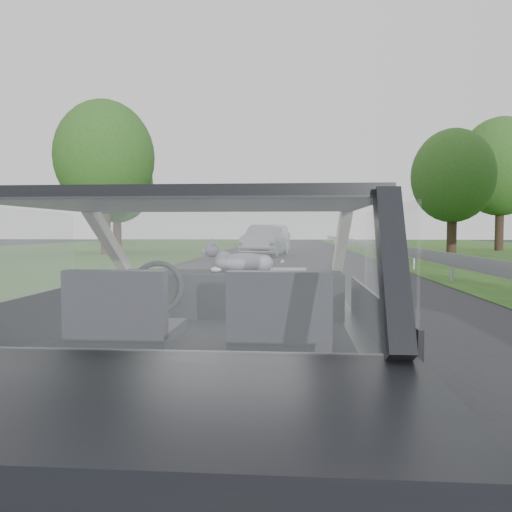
% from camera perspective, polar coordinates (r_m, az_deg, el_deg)
% --- Properties ---
extents(ground, '(140.00, 140.00, 0.00)m').
position_cam_1_polar(ground, '(3.08, -5.18, -21.72)').
color(ground, '#2E2E32').
rests_on(ground, ground).
extents(subject_car, '(1.80, 4.00, 1.45)m').
position_cam_1_polar(subject_car, '(2.85, -5.25, -8.37)').
color(subject_car, black).
rests_on(subject_car, ground).
extents(dashboard, '(1.58, 0.45, 0.30)m').
position_cam_1_polar(dashboard, '(3.44, -3.52, -4.31)').
color(dashboard, black).
rests_on(dashboard, subject_car).
extents(driver_seat, '(0.50, 0.72, 0.42)m').
position_cam_1_polar(driver_seat, '(2.65, -14.94, -5.93)').
color(driver_seat, black).
rests_on(driver_seat, subject_car).
extents(passenger_seat, '(0.50, 0.72, 0.42)m').
position_cam_1_polar(passenger_seat, '(2.50, 2.73, -6.35)').
color(passenger_seat, black).
rests_on(passenger_seat, subject_car).
extents(steering_wheel, '(0.36, 0.36, 0.04)m').
position_cam_1_polar(steering_wheel, '(3.23, -11.31, -3.59)').
color(steering_wheel, black).
rests_on(steering_wheel, dashboard).
extents(cat, '(0.52, 0.20, 0.23)m').
position_cam_1_polar(cat, '(3.42, -1.28, -0.58)').
color(cat, gray).
rests_on(cat, dashboard).
extents(guardrail, '(0.05, 90.00, 0.32)m').
position_cam_1_polar(guardrail, '(13.34, 21.03, -0.30)').
color(guardrail, '#A0A4AA').
rests_on(guardrail, ground).
extents(other_car, '(2.63, 5.09, 1.60)m').
position_cam_1_polar(other_car, '(25.37, 1.20, 1.82)').
color(other_car, silver).
rests_on(other_car, ground).
extents(highway_sign, '(0.17, 0.94, 2.34)m').
position_cam_1_polar(highway_sign, '(24.99, 14.45, 2.57)').
color(highway_sign, '#145024').
rests_on(highway_sign, ground).
extents(tree_2, '(4.77, 4.77, 6.29)m').
position_cam_1_polar(tree_2, '(27.52, 21.54, 6.58)').
color(tree_2, '#2B4922').
rests_on(tree_2, ground).
extents(tree_3, '(6.35, 6.35, 8.25)m').
position_cam_1_polar(tree_3, '(35.64, 26.14, 7.19)').
color(tree_3, '#2B4922').
rests_on(tree_3, ground).
extents(tree_5, '(6.08, 6.08, 8.14)m').
position_cam_1_polar(tree_5, '(28.76, -16.88, 8.35)').
color(tree_5, '#2B4922').
rests_on(tree_5, ground).
extents(tree_6, '(4.39, 4.39, 6.51)m').
position_cam_1_polar(tree_6, '(31.34, -15.62, 6.41)').
color(tree_6, '#2B4922').
rests_on(tree_6, ground).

